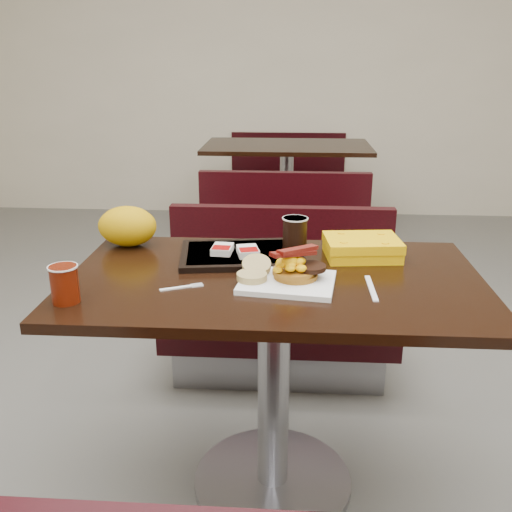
# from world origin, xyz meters

# --- Properties ---
(floor) EXTENTS (6.00, 7.00, 0.01)m
(floor) POSITION_xyz_m (0.00, 0.00, 0.00)
(floor) COLOR slate
(floor) RESTS_ON ground
(wall_back) EXTENTS (6.00, 0.01, 2.80)m
(wall_back) POSITION_xyz_m (0.00, 3.50, 1.40)
(wall_back) COLOR beige
(wall_back) RESTS_ON ground
(table_near) EXTENTS (1.20, 0.70, 0.75)m
(table_near) POSITION_xyz_m (0.00, 0.00, 0.38)
(table_near) COLOR black
(table_near) RESTS_ON floor
(bench_near_n) EXTENTS (1.00, 0.46, 0.72)m
(bench_near_n) POSITION_xyz_m (0.00, 0.70, 0.36)
(bench_near_n) COLOR black
(bench_near_n) RESTS_ON floor
(table_far) EXTENTS (1.20, 0.70, 0.75)m
(table_far) POSITION_xyz_m (0.00, 2.60, 0.38)
(table_far) COLOR black
(table_far) RESTS_ON floor
(bench_far_s) EXTENTS (1.00, 0.46, 0.72)m
(bench_far_s) POSITION_xyz_m (0.00, 1.90, 0.36)
(bench_far_s) COLOR black
(bench_far_s) RESTS_ON floor
(bench_far_n) EXTENTS (1.00, 0.46, 0.72)m
(bench_far_n) POSITION_xyz_m (0.00, 3.30, 0.36)
(bench_far_n) COLOR black
(bench_far_n) RESTS_ON floor
(platter) EXTENTS (0.28, 0.23, 0.02)m
(platter) POSITION_xyz_m (0.04, -0.07, 0.76)
(platter) COLOR white
(platter) RESTS_ON table_near
(pancake_stack) EXTENTS (0.15, 0.15, 0.03)m
(pancake_stack) POSITION_xyz_m (0.06, -0.04, 0.78)
(pancake_stack) COLOR #945A18
(pancake_stack) RESTS_ON platter
(sausage_patty) EXTENTS (0.09, 0.09, 0.01)m
(sausage_patty) POSITION_xyz_m (0.10, -0.05, 0.80)
(sausage_patty) COLOR black
(sausage_patty) RESTS_ON pancake_stack
(scrambled_eggs) EXTENTS (0.10, 0.09, 0.04)m
(scrambled_eggs) POSITION_xyz_m (0.04, -0.06, 0.81)
(scrambled_eggs) COLOR #FFC905
(scrambled_eggs) RESTS_ON pancake_stack
(bacon_strips) EXTENTS (0.16, 0.15, 0.01)m
(bacon_strips) POSITION_xyz_m (0.05, -0.05, 0.84)
(bacon_strips) COLOR #440804
(bacon_strips) RESTS_ON scrambled_eggs
(muffin_bottom) EXTENTS (0.09, 0.09, 0.02)m
(muffin_bottom) POSITION_xyz_m (-0.06, -0.07, 0.77)
(muffin_bottom) COLOR tan
(muffin_bottom) RESTS_ON platter
(muffin_top) EXTENTS (0.09, 0.09, 0.05)m
(muffin_top) POSITION_xyz_m (-0.05, -0.01, 0.79)
(muffin_top) COLOR tan
(muffin_top) RESTS_ON platter
(coffee_cup_near) EXTENTS (0.07, 0.07, 0.10)m
(coffee_cup_near) POSITION_xyz_m (-0.53, -0.22, 0.80)
(coffee_cup_near) COLOR maroon
(coffee_cup_near) RESTS_ON table_near
(fork) EXTENTS (0.12, 0.07, 0.00)m
(fork) POSITION_xyz_m (-0.27, -0.11, 0.75)
(fork) COLOR white
(fork) RESTS_ON table_near
(knife) EXTENTS (0.02, 0.18, 0.00)m
(knife) POSITION_xyz_m (0.27, -0.08, 0.75)
(knife) COLOR white
(knife) RESTS_ON table_near
(condiment_syrup) EXTENTS (0.04, 0.04, 0.01)m
(condiment_syrup) POSITION_xyz_m (-0.10, 0.08, 0.75)
(condiment_syrup) COLOR red
(condiment_syrup) RESTS_ON table_near
(condiment_ketchup) EXTENTS (0.04, 0.03, 0.01)m
(condiment_ketchup) POSITION_xyz_m (0.02, 0.04, 0.75)
(condiment_ketchup) COLOR #8C0504
(condiment_ketchup) RESTS_ON table_near
(tray) EXTENTS (0.42, 0.32, 0.02)m
(tray) POSITION_xyz_m (-0.11, 0.16, 0.76)
(tray) COLOR black
(tray) RESTS_ON table_near
(hashbrown_sleeve_left) EXTENTS (0.07, 0.09, 0.02)m
(hashbrown_sleeve_left) POSITION_xyz_m (-0.17, 0.14, 0.78)
(hashbrown_sleeve_left) COLOR silver
(hashbrown_sleeve_left) RESTS_ON tray
(hashbrown_sleeve_right) EXTENTS (0.08, 0.10, 0.02)m
(hashbrown_sleeve_right) POSITION_xyz_m (-0.09, 0.13, 0.78)
(hashbrown_sleeve_right) COLOR silver
(hashbrown_sleeve_right) RESTS_ON tray
(coffee_cup_far) EXTENTS (0.10, 0.10, 0.11)m
(coffee_cup_far) POSITION_xyz_m (0.06, 0.19, 0.82)
(coffee_cup_far) COLOR black
(coffee_cup_far) RESTS_ON tray
(clamshell) EXTENTS (0.25, 0.20, 0.06)m
(clamshell) POSITION_xyz_m (0.27, 0.18, 0.78)
(clamshell) COLOR #F5B504
(clamshell) RESTS_ON table_near
(paper_bag) EXTENTS (0.21, 0.16, 0.14)m
(paper_bag) POSITION_xyz_m (-0.50, 0.25, 0.82)
(paper_bag) COLOR #CE9506
(paper_bag) RESTS_ON table_near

